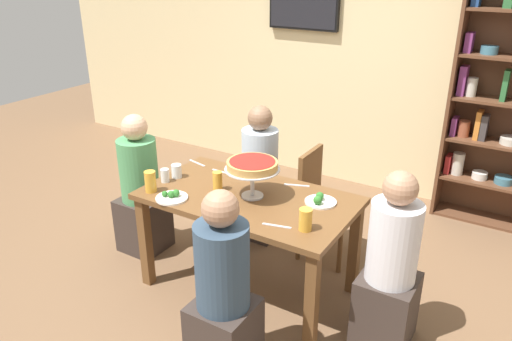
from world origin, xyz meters
TOP-DOWN VIEW (x-y plane):
  - ground_plane at (0.00, 0.00)m, footprint 12.00×12.00m
  - rear_partition at (0.00, 2.20)m, footprint 8.00×0.12m
  - dining_table at (0.00, 0.00)m, footprint 1.44×0.81m
  - television at (-0.67, 2.11)m, footprint 0.75×0.05m
  - diner_head_east at (1.01, -0.01)m, footprint 0.34×0.34m
  - diner_near_right at (0.29, -0.73)m, footprint 0.34×0.34m
  - diner_head_west at (-1.02, 0.01)m, footprint 0.34×0.34m
  - diner_far_left at (-0.33, 0.70)m, footprint 0.34×0.34m
  - chair_far_right at (0.25, 0.69)m, footprint 0.40×0.40m
  - deep_dish_pizza_stand at (0.03, 0.01)m, footprint 0.37×0.37m
  - salad_plate_near_diner at (0.46, 0.15)m, footprint 0.21×0.21m
  - salad_plate_far_diner at (-0.41, -0.31)m, footprint 0.22×0.22m
  - beer_glass_amber_tall at (-0.23, -0.03)m, footprint 0.07×0.07m
  - beer_glass_amber_short at (0.53, -0.21)m, footprint 0.08×0.08m
  - beer_glass_amber_spare at (-0.61, -0.29)m, footprint 0.08×0.08m
  - water_glass_clear_near at (-0.61, -0.01)m, footprint 0.07×0.07m
  - water_glass_clear_far at (-0.63, -0.12)m, footprint 0.06×0.06m
  - cutlery_fork_near at (-0.07, -0.27)m, footprint 0.18×0.06m
  - cutlery_knife_near at (-0.38, 0.24)m, footprint 0.18×0.02m
  - cutlery_fork_far at (-0.65, 0.28)m, footprint 0.18×0.06m
  - cutlery_knife_far at (0.37, -0.26)m, footprint 0.18×0.06m
  - cutlery_spare_fork at (0.20, 0.32)m, footprint 0.17×0.08m

SIDE VIEW (x-z plane):
  - ground_plane at x=0.00m, z-range 0.00..0.00m
  - chair_far_right at x=0.25m, z-range 0.05..0.92m
  - diner_head_east at x=1.01m, z-range -0.08..1.07m
  - diner_near_right at x=0.29m, z-range -0.08..1.07m
  - diner_head_west at x=-1.02m, z-range -0.08..1.07m
  - diner_far_left at x=-0.33m, z-range -0.08..1.07m
  - dining_table at x=0.00m, z-range 0.27..1.01m
  - cutlery_fork_near at x=-0.07m, z-range 0.74..0.74m
  - cutlery_knife_near at x=-0.38m, z-range 0.74..0.74m
  - cutlery_fork_far at x=-0.65m, z-range 0.74..0.74m
  - cutlery_knife_far at x=0.37m, z-range 0.74..0.74m
  - cutlery_spare_fork at x=0.20m, z-range 0.74..0.74m
  - salad_plate_far_diner at x=-0.41m, z-range 0.72..0.79m
  - salad_plate_near_diner at x=0.46m, z-range 0.72..0.80m
  - water_glass_clear_far at x=-0.63m, z-range 0.74..0.84m
  - water_glass_clear_near at x=-0.61m, z-range 0.74..0.84m
  - beer_glass_amber_tall at x=-0.23m, z-range 0.74..0.88m
  - beer_glass_amber_short at x=0.53m, z-range 0.74..0.88m
  - beer_glass_amber_spare at x=-0.61m, z-range 0.74..0.89m
  - deep_dish_pizza_stand at x=0.03m, z-range 0.83..1.09m
  - rear_partition at x=0.00m, z-range 0.00..2.80m
  - television at x=-0.67m, z-range 1.55..1.96m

